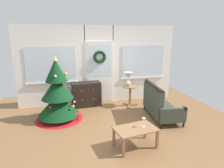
% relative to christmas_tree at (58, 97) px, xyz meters
% --- Properties ---
extents(ground_plane, '(6.76, 6.76, 0.00)m').
position_rel_christmas_tree_xyz_m(ground_plane, '(1.35, -0.95, -0.63)').
color(ground_plane, brown).
extents(back_wall_with_door, '(5.20, 0.19, 2.55)m').
position_rel_christmas_tree_xyz_m(back_wall_with_door, '(1.35, 1.13, 0.65)').
color(back_wall_with_door, white).
rests_on(back_wall_with_door, ground).
extents(christmas_tree, '(1.28, 1.28, 1.72)m').
position_rel_christmas_tree_xyz_m(christmas_tree, '(0.00, 0.00, 0.00)').
color(christmas_tree, '#4C331E').
rests_on(christmas_tree, ground).
extents(dresser_cabinet, '(0.92, 0.48, 0.78)m').
position_rel_christmas_tree_xyz_m(dresser_cabinet, '(0.86, 0.84, -0.24)').
color(dresser_cabinet, black).
rests_on(dresser_cabinet, ground).
extents(settee_sofa, '(0.86, 1.52, 0.96)m').
position_rel_christmas_tree_xyz_m(settee_sofa, '(2.69, -0.55, -0.25)').
color(settee_sofa, black).
rests_on(settee_sofa, ground).
extents(side_table, '(0.50, 0.48, 0.66)m').
position_rel_christmas_tree_xyz_m(side_table, '(2.22, 0.50, -0.16)').
color(side_table, '#8E6642').
rests_on(side_table, ground).
extents(table_lamp, '(0.28, 0.28, 0.44)m').
position_rel_christmas_tree_xyz_m(table_lamp, '(2.16, 0.54, 0.32)').
color(table_lamp, silver).
rests_on(table_lamp, side_table).
extents(coffee_table, '(0.92, 0.65, 0.42)m').
position_rel_christmas_tree_xyz_m(coffee_table, '(1.54, -1.80, -0.28)').
color(coffee_table, '#8E6642').
rests_on(coffee_table, ground).
extents(wine_glass, '(0.08, 0.08, 0.20)m').
position_rel_christmas_tree_xyz_m(wine_glass, '(1.72, -1.78, -0.07)').
color(wine_glass, silver).
rests_on(wine_glass, coffee_table).
extents(gift_box, '(0.19, 0.17, 0.19)m').
position_rel_christmas_tree_xyz_m(gift_box, '(0.42, -0.20, -0.54)').
color(gift_box, red).
rests_on(gift_box, ground).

